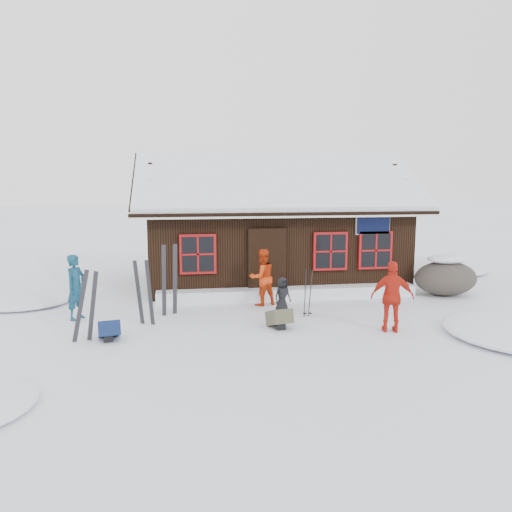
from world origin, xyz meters
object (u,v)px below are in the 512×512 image
at_px(ski_pair_left, 87,307).
at_px(backpack_blue, 109,332).
at_px(skier_orange_right, 392,297).
at_px(boulder, 446,277).
at_px(ski_poles, 308,294).
at_px(skier_teal, 76,287).
at_px(skier_orange_left, 262,277).
at_px(backpack_olive, 279,321).
at_px(skier_crouched, 282,296).

bearing_deg(ski_pair_left, backpack_blue, 18.97).
xyz_separation_m(skier_orange_right, boulder, (3.13, 3.24, -0.26)).
xyz_separation_m(skier_orange_right, ski_pair_left, (-6.73, 0.33, -0.05)).
distance_m(boulder, backpack_blue, 9.86).
distance_m(ski_poles, backpack_blue, 4.89).
height_order(skier_teal, skier_orange_left, skier_teal).
height_order(ski_pair_left, ski_poles, ski_pair_left).
distance_m(skier_orange_right, ski_pair_left, 6.74).
height_order(skier_orange_right, boulder, skier_orange_right).
xyz_separation_m(ski_poles, backpack_blue, (-4.72, -1.18, -0.42)).
relative_size(skier_orange_left, ski_pair_left, 0.97).
xyz_separation_m(skier_teal, skier_orange_right, (7.30, -2.17, 0.00)).
bearing_deg(skier_teal, backpack_olive, -78.88).
height_order(skier_orange_right, ski_poles, skier_orange_right).
height_order(skier_crouched, boulder, boulder).
xyz_separation_m(skier_teal, boulder, (10.43, 1.08, -0.26)).
bearing_deg(boulder, skier_orange_right, -134.02).
bearing_deg(skier_orange_left, backpack_olive, 71.79).
bearing_deg(skier_teal, ski_poles, -67.98).
bearing_deg(backpack_blue, backpack_olive, -5.67).
bearing_deg(skier_orange_right, ski_pair_left, 13.22).
distance_m(skier_teal, boulder, 10.49).
relative_size(skier_orange_right, boulder, 0.87).
xyz_separation_m(skier_orange_right, backpack_blue, (-6.29, 0.37, -0.65)).
bearing_deg(skier_teal, boulder, -55.89).
distance_m(skier_crouched, boulder, 5.45).
xyz_separation_m(boulder, ski_pair_left, (-9.86, -2.91, 0.21)).
relative_size(skier_orange_left, skier_crouched, 1.64).
distance_m(skier_orange_left, skier_crouched, 1.09).
bearing_deg(skier_orange_left, skier_teal, -10.84).
height_order(skier_crouched, ski_pair_left, ski_pair_left).
xyz_separation_m(skier_crouched, ski_poles, (0.58, -0.36, 0.11)).
height_order(skier_orange_right, backpack_blue, skier_orange_right).
bearing_deg(ski_poles, skier_crouched, 147.87).
xyz_separation_m(skier_orange_left, skier_orange_right, (2.51, -2.89, 0.03)).
distance_m(skier_orange_right, backpack_olive, 2.64).
height_order(backpack_blue, backpack_olive, backpack_olive).
xyz_separation_m(skier_teal, backpack_blue, (1.01, -1.80, -0.65)).
bearing_deg(skier_orange_right, ski_poles, -28.54).
bearing_deg(backpack_blue, boulder, 6.63).
xyz_separation_m(skier_teal, backpack_olive, (4.83, -1.49, -0.65)).
distance_m(skier_orange_right, ski_poles, 2.21).
distance_m(skier_orange_right, boulder, 4.52).
bearing_deg(skier_crouched, skier_orange_right, -65.18).
distance_m(skier_orange_right, backpack_blue, 6.33).
bearing_deg(skier_teal, skier_crouched, -64.67).
relative_size(skier_orange_right, skier_crouched, 1.70).
bearing_deg(skier_orange_right, backpack_olive, 0.62).
bearing_deg(ski_pair_left, backpack_olive, 19.02).
height_order(skier_orange_right, skier_crouched, skier_orange_right).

